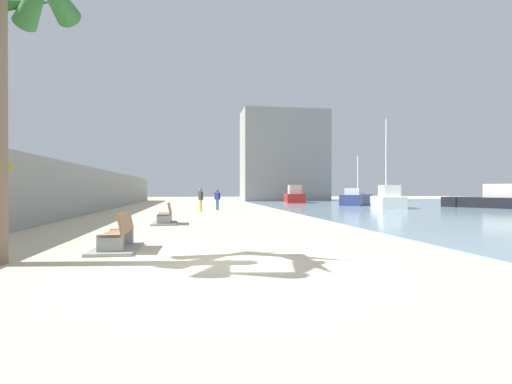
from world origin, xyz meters
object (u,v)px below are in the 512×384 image
(person_walking, at_px, (201,198))
(boat_mid_bay, at_px, (500,199))
(bench_far, at_px, (165,219))
(boat_outer, at_px, (387,199))
(boat_nearest, at_px, (294,196))
(bench_near, at_px, (118,241))
(person_standing, at_px, (217,198))
(boat_far_right, at_px, (357,198))
(boat_distant, at_px, (497,199))

(person_walking, bearing_deg, boat_mid_bay, 13.42)
(bench_far, bearing_deg, boat_outer, 35.91)
(boat_nearest, xyz_separation_m, boat_outer, (4.41, -14.33, -0.04))
(boat_nearest, bearing_deg, person_walking, -123.02)
(bench_near, distance_m, boat_mid_bay, 40.73)
(boat_nearest, xyz_separation_m, boat_mid_bay, (18.73, -10.39, -0.18))
(person_standing, bearing_deg, boat_outer, 4.27)
(bench_near, distance_m, person_standing, 19.75)
(bench_far, bearing_deg, person_walking, 79.34)
(person_standing, bearing_deg, boat_far_right, 27.39)
(bench_near, distance_m, boat_far_right, 32.64)
(boat_nearest, relative_size, boat_mid_bay, 1.41)
(person_walking, xyz_separation_m, boat_distant, (24.48, 1.02, -0.23))
(person_standing, height_order, boat_distant, boat_distant)
(boat_distant, bearing_deg, boat_nearest, 128.26)
(bench_far, bearing_deg, boat_distant, 21.84)
(bench_far, xyz_separation_m, person_walking, (1.79, 9.51, 0.76))
(person_walking, bearing_deg, bench_near, -98.12)
(bench_near, bearing_deg, bench_far, 85.06)
(bench_near, xyz_separation_m, boat_far_right, (18.39, 26.96, 0.47))
(person_walking, relative_size, boat_mid_bay, 0.34)
(bench_far, relative_size, boat_distant, 0.27)
(boat_distant, bearing_deg, boat_mid_bay, 47.46)
(bench_near, bearing_deg, boat_distant, 34.08)
(boat_outer, bearing_deg, bench_near, -131.80)
(person_walking, bearing_deg, boat_far_right, 31.46)
(boat_nearest, distance_m, boat_mid_bay, 21.41)
(person_standing, bearing_deg, boat_distant, -2.84)
(boat_far_right, bearing_deg, bench_near, -124.31)
(boat_outer, relative_size, boat_mid_bay, 1.52)
(person_standing, distance_m, boat_distant, 23.21)
(boat_distant, bearing_deg, bench_near, -145.92)
(boat_distant, xyz_separation_m, boat_mid_bay, (5.67, 6.17, -0.14))
(bench_far, relative_size, person_standing, 1.33)
(boat_nearest, height_order, boat_outer, boat_outer)
(person_walking, distance_m, boat_distant, 24.50)
(bench_far, bearing_deg, boat_far_right, 47.37)
(boat_far_right, bearing_deg, person_walking, -148.54)
(boat_outer, relative_size, boat_far_right, 1.03)
(boat_outer, bearing_deg, boat_mid_bay, 15.40)
(person_standing, bearing_deg, bench_far, -104.85)
(person_walking, xyz_separation_m, boat_far_right, (15.94, 9.75, -0.29))
(person_standing, distance_m, boat_nearest, 18.44)
(person_walking, height_order, boat_far_right, boat_far_right)
(person_standing, xyz_separation_m, boat_nearest, (10.12, 15.41, -0.12))
(boat_mid_bay, bearing_deg, boat_distant, -132.54)
(person_walking, xyz_separation_m, boat_mid_bay, (30.15, 7.20, -0.37))
(person_standing, xyz_separation_m, boat_far_right, (14.63, 7.58, -0.22))
(person_walking, relative_size, boat_distant, 0.22)
(person_walking, distance_m, person_standing, 2.53)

